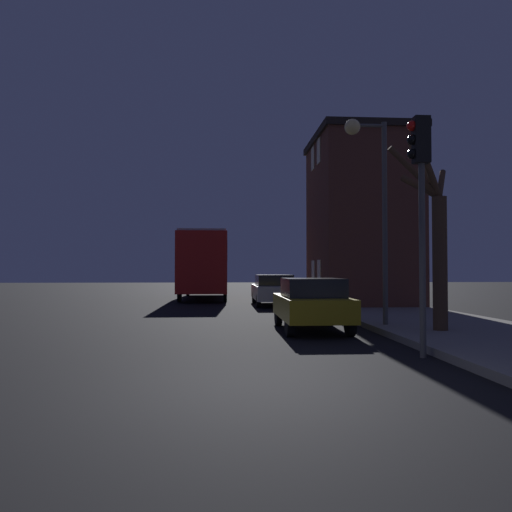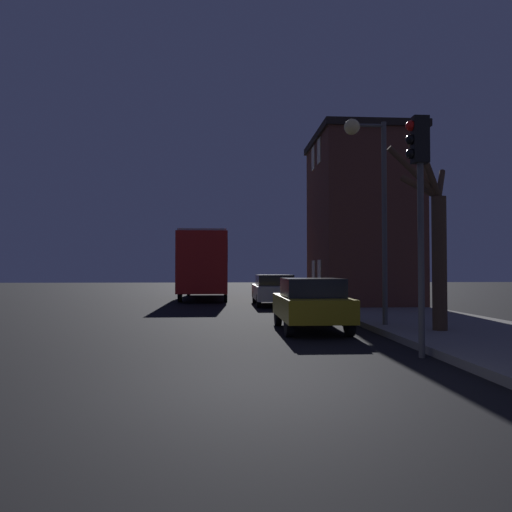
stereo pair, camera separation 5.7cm
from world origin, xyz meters
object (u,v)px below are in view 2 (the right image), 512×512
(traffic_light, at_px, (419,185))
(bus, at_px, (205,261))
(car_mid_lane, at_px, (274,289))
(streetlamp, at_px, (370,179))
(bare_tree, at_px, (435,237))
(car_near_lane, at_px, (311,303))

(traffic_light, relative_size, bus, 0.48)
(traffic_light, xyz_separation_m, car_mid_lane, (-1.40, 14.15, -2.54))
(streetlamp, relative_size, bare_tree, 1.17)
(traffic_light, xyz_separation_m, bus, (-4.83, 20.00, -1.08))
(streetlamp, bearing_deg, car_near_lane, 178.50)
(bus, bearing_deg, streetlamp, -71.86)
(traffic_light, bearing_deg, car_near_lane, 107.33)
(streetlamp, bearing_deg, car_mid_lane, 99.88)
(car_near_lane, xyz_separation_m, car_mid_lane, (-0.05, 9.85, -0.01))
(bus, bearing_deg, car_mid_lane, -59.58)
(traffic_light, distance_m, bus, 20.60)
(streetlamp, relative_size, bus, 0.59)
(streetlamp, xyz_separation_m, car_mid_lane, (-1.72, 9.89, -3.43))
(streetlamp, relative_size, car_near_lane, 1.47)
(bare_tree, bearing_deg, car_mid_lane, 104.77)
(bare_tree, distance_m, car_mid_lane, 11.75)
(streetlamp, bearing_deg, bus, 108.14)
(streetlamp, distance_m, traffic_light, 4.36)
(bus, relative_size, car_mid_lane, 2.05)
(bare_tree, height_order, bus, bare_tree)
(bare_tree, height_order, car_near_lane, bare_tree)
(streetlamp, xyz_separation_m, bus, (-5.16, 15.74, -1.97))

